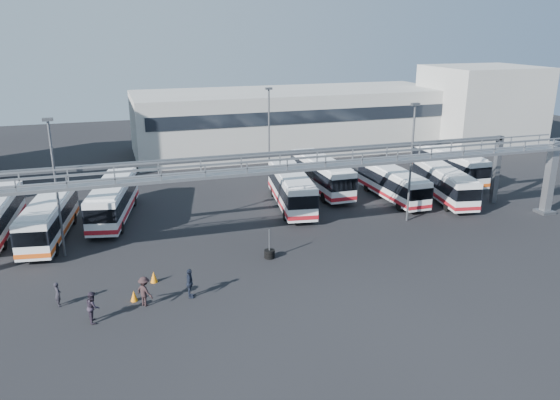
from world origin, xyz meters
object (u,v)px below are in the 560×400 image
object	(u,v)px
light_pole_left	(56,181)
pedestrian_b	(93,307)
bus_5	(291,187)
pedestrian_a	(58,294)
pedestrian_c	(145,291)
bus_8	(444,182)
tire_stack	(269,253)
bus_7	(393,183)
bus_9	(449,163)
cone_right	(154,277)
bus_2	(113,199)
light_pole_back	(269,131)
light_pole_mid	(411,157)
bus_6	(321,174)
pedestrian_d	(190,283)
cone_left	(134,296)
bus_1	(49,218)

from	to	relation	value
light_pole_left	pedestrian_b	distance (m)	11.76
light_pole_left	bus_5	bearing A→B (deg)	16.15
pedestrian_a	pedestrian_c	distance (m)	5.23
light_pole_left	bus_8	world-z (taller)	light_pole_left
tire_stack	bus_8	bearing A→B (deg)	22.26
bus_7	bus_9	bearing A→B (deg)	24.86
cone_right	tire_stack	size ratio (longest dim) A/B	0.34
pedestrian_a	cone_right	size ratio (longest dim) A/B	2.05
light_pole_left	bus_2	distance (m)	9.01
bus_2	light_pole_back	bearing A→B (deg)	34.68
light_pole_back	tire_stack	bearing A→B (deg)	-106.78
light_pole_mid	bus_6	bearing A→B (deg)	110.07
light_pole_mid	pedestrian_d	size ratio (longest dim) A/B	5.33
bus_2	pedestrian_b	bearing A→B (deg)	-83.49
pedestrian_a	light_pole_mid	bearing A→B (deg)	-91.24
bus_2	pedestrian_d	distance (m)	17.05
pedestrian_c	cone_left	bearing A→B (deg)	0.18
pedestrian_a	pedestrian_c	bearing A→B (deg)	-122.49
bus_1	pedestrian_b	xyz separation A→B (m)	(3.27, -14.36, -0.87)
bus_6	bus_7	bearing A→B (deg)	-40.24
bus_8	pedestrian_c	xyz separation A→B (m)	(-29.38, -12.75, -0.83)
bus_8	pedestrian_c	size ratio (longest dim) A/B	5.74
light_pole_mid	bus_6	distance (m)	11.81
bus_9	pedestrian_b	size ratio (longest dim) A/B	6.04
pedestrian_d	cone_left	distance (m)	3.48
bus_5	pedestrian_d	world-z (taller)	bus_5
light_pole_mid	pedestrian_d	xyz separation A→B (m)	(-20.21, -8.33, -4.77)
bus_5	tire_stack	size ratio (longest dim) A/B	5.23
bus_1	pedestrian_d	world-z (taller)	bus_1
bus_2	light_pole_left	bearing A→B (deg)	-105.67
bus_5	light_pole_back	bearing A→B (deg)	95.59
bus_2	bus_6	bearing A→B (deg)	18.38
light_pole_back	bus_9	bearing A→B (deg)	-13.84
light_pole_mid	bus_7	distance (m)	7.30
light_pole_left	pedestrian_d	world-z (taller)	light_pole_left
light_pole_left	pedestrian_c	bearing A→B (deg)	-62.12
light_pole_back	tire_stack	distance (m)	20.57
bus_9	pedestrian_a	bearing A→B (deg)	-154.95
bus_9	bus_1	bearing A→B (deg)	-171.08
bus_5	pedestrian_d	xyz separation A→B (m)	(-11.81, -15.01, -0.95)
light_pole_back	light_pole_mid	bearing A→B (deg)	-61.93
light_pole_back	pedestrian_b	world-z (taller)	light_pole_back
bus_7	bus_9	size ratio (longest dim) A/B	0.91
bus_8	pedestrian_b	bearing A→B (deg)	-147.12
bus_5	pedestrian_a	bearing A→B (deg)	-136.71
bus_1	bus_8	xyz separation A→B (m)	(35.61, -0.60, -0.04)
pedestrian_a	cone_left	world-z (taller)	pedestrian_a
bus_1	pedestrian_c	xyz separation A→B (m)	(6.23, -13.35, -0.86)
light_pole_mid	pedestrian_b	distance (m)	28.03
light_pole_back	bus_6	bearing A→B (deg)	-47.22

